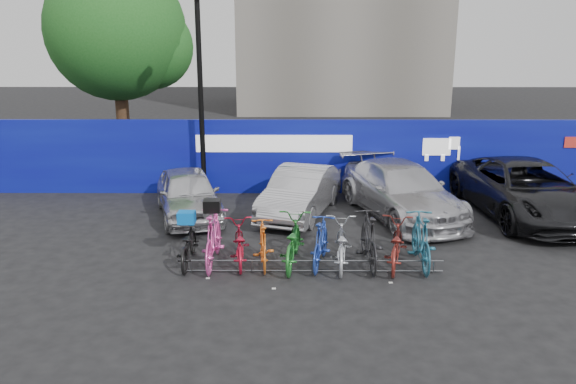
{
  "coord_description": "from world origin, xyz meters",
  "views": [
    {
      "loc": [
        -0.46,
        -11.77,
        4.81
      ],
      "look_at": [
        -0.53,
        2.0,
        1.1
      ],
      "focal_mm": 35.0,
      "sensor_mm": 36.0,
      "label": 1
    }
  ],
  "objects_px": {
    "bike_9": "(421,240)",
    "bike_7": "(369,239)",
    "bike_6": "(341,244)",
    "bike_rack": "(312,266)",
    "car_3": "(526,189)",
    "bike_5": "(321,242)",
    "car_0": "(188,194)",
    "car_2": "(401,191)",
    "bike_1": "(213,238)",
    "bike_2": "(239,244)",
    "lamppost": "(201,94)",
    "car_1": "(300,192)",
    "bike_0": "(188,244)",
    "bike_3": "(263,244)",
    "bike_8": "(395,244)",
    "tree": "(123,34)",
    "bike_4": "(292,242)"
  },
  "relations": [
    {
      "from": "car_1",
      "to": "bike_3",
      "type": "xyz_separation_m",
      "value": [
        -0.88,
        -3.77,
        -0.17
      ]
    },
    {
      "from": "car_0",
      "to": "bike_6",
      "type": "height_order",
      "value": "car_0"
    },
    {
      "from": "car_1",
      "to": "car_2",
      "type": "bearing_deg",
      "value": 15.82
    },
    {
      "from": "bike_2",
      "to": "bike_9",
      "type": "relative_size",
      "value": 0.9
    },
    {
      "from": "bike_9",
      "to": "bike_7",
      "type": "bearing_deg",
      "value": 0.95
    },
    {
      "from": "bike_3",
      "to": "lamppost",
      "type": "bearing_deg",
      "value": -74.47
    },
    {
      "from": "car_0",
      "to": "bike_rack",
      "type": "bearing_deg",
      "value": -67.0
    },
    {
      "from": "lamppost",
      "to": "car_0",
      "type": "xyz_separation_m",
      "value": [
        -0.14,
        -2.01,
        -2.59
      ]
    },
    {
      "from": "bike_6",
      "to": "bike_9",
      "type": "xyz_separation_m",
      "value": [
        1.77,
        0.02,
        0.09
      ]
    },
    {
      "from": "car_0",
      "to": "bike_3",
      "type": "distance_m",
      "value": 4.24
    },
    {
      "from": "bike_0",
      "to": "bike_9",
      "type": "height_order",
      "value": "bike_9"
    },
    {
      "from": "bike_5",
      "to": "bike_6",
      "type": "bearing_deg",
      "value": -171.53
    },
    {
      "from": "lamppost",
      "to": "car_1",
      "type": "bearing_deg",
      "value": -31.04
    },
    {
      "from": "bike_7",
      "to": "tree",
      "type": "bearing_deg",
      "value": -53.17
    },
    {
      "from": "bike_1",
      "to": "bike_6",
      "type": "height_order",
      "value": "bike_1"
    },
    {
      "from": "bike_3",
      "to": "car_2",
      "type": "bearing_deg",
      "value": -140.69
    },
    {
      "from": "bike_5",
      "to": "bike_7",
      "type": "relative_size",
      "value": 0.89
    },
    {
      "from": "bike_3",
      "to": "car_0",
      "type": "bearing_deg",
      "value": -62.94
    },
    {
      "from": "lamppost",
      "to": "car_2",
      "type": "xyz_separation_m",
      "value": [
        5.84,
        -1.91,
        -2.53
      ]
    },
    {
      "from": "bike_rack",
      "to": "bike_0",
      "type": "distance_m",
      "value": 2.81
    },
    {
      "from": "bike_1",
      "to": "bike_5",
      "type": "bearing_deg",
      "value": 179.64
    },
    {
      "from": "car_1",
      "to": "bike_7",
      "type": "bearing_deg",
      "value": -51.05
    },
    {
      "from": "bike_1",
      "to": "bike_9",
      "type": "xyz_separation_m",
      "value": [
        4.57,
        -0.06,
        -0.02
      ]
    },
    {
      "from": "tree",
      "to": "bike_9",
      "type": "distance_m",
      "value": 14.45
    },
    {
      "from": "car_1",
      "to": "car_3",
      "type": "height_order",
      "value": "car_3"
    },
    {
      "from": "bike_4",
      "to": "bike_5",
      "type": "relative_size",
      "value": 1.15
    },
    {
      "from": "car_3",
      "to": "bike_7",
      "type": "height_order",
      "value": "car_3"
    },
    {
      "from": "car_0",
      "to": "car_2",
      "type": "xyz_separation_m",
      "value": [
        5.98,
        0.1,
        0.07
      ]
    },
    {
      "from": "lamppost",
      "to": "bike_4",
      "type": "xyz_separation_m",
      "value": [
        2.77,
        -5.54,
        -2.73
      ]
    },
    {
      "from": "bike_1",
      "to": "lamppost",
      "type": "bearing_deg",
      "value": -78.42
    },
    {
      "from": "car_0",
      "to": "lamppost",
      "type": "bearing_deg",
      "value": 69.12
    },
    {
      "from": "bike_1",
      "to": "bike_2",
      "type": "bearing_deg",
      "value": -175.06
    },
    {
      "from": "car_2",
      "to": "bike_6",
      "type": "bearing_deg",
      "value": -135.23
    },
    {
      "from": "bike_9",
      "to": "bike_5",
      "type": "bearing_deg",
      "value": 1.74
    },
    {
      "from": "car_2",
      "to": "bike_9",
      "type": "xyz_separation_m",
      "value": [
        -0.24,
        -3.66,
        -0.15
      ]
    },
    {
      "from": "bike_0",
      "to": "bike_8",
      "type": "xyz_separation_m",
      "value": [
        4.58,
        -0.11,
        0.03
      ]
    },
    {
      "from": "tree",
      "to": "lamppost",
      "type": "xyz_separation_m",
      "value": [
        3.57,
        -4.66,
        -1.8
      ]
    },
    {
      "from": "bike_rack",
      "to": "car_3",
      "type": "relative_size",
      "value": 0.99
    },
    {
      "from": "lamppost",
      "to": "car_1",
      "type": "xyz_separation_m",
      "value": [
        3.01,
        -1.81,
        -2.6
      ]
    },
    {
      "from": "tree",
      "to": "car_2",
      "type": "distance_m",
      "value": 12.27
    },
    {
      "from": "lamppost",
      "to": "bike_8",
      "type": "relative_size",
      "value": 3.17
    },
    {
      "from": "tree",
      "to": "bike_2",
      "type": "relative_size",
      "value": 4.35
    },
    {
      "from": "bike_rack",
      "to": "bike_8",
      "type": "height_order",
      "value": "bike_8"
    },
    {
      "from": "car_2",
      "to": "bike_1",
      "type": "height_order",
      "value": "car_2"
    },
    {
      "from": "car_2",
      "to": "bike_0",
      "type": "distance_m",
      "value": 6.47
    },
    {
      "from": "car_0",
      "to": "bike_8",
      "type": "distance_m",
      "value": 6.3
    },
    {
      "from": "bike_7",
      "to": "bike_9",
      "type": "relative_size",
      "value": 1.01
    },
    {
      "from": "bike_2",
      "to": "bike_8",
      "type": "bearing_deg",
      "value": 171.38
    },
    {
      "from": "car_2",
      "to": "bike_5",
      "type": "distance_m",
      "value": 4.4
    },
    {
      "from": "car_1",
      "to": "bike_0",
      "type": "relative_size",
      "value": 2.26
    }
  ]
}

